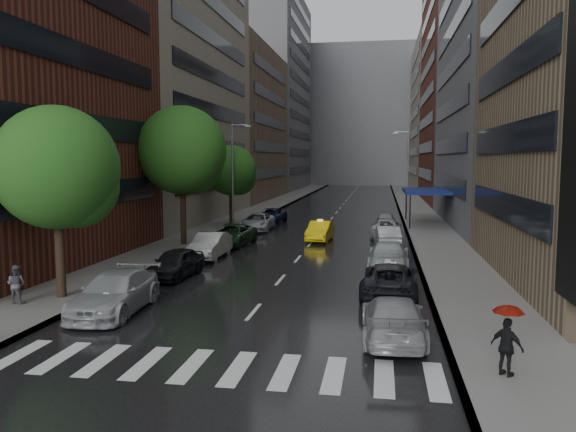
{
  "coord_description": "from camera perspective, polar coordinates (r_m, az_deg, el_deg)",
  "views": [
    {
      "loc": [
        4.92,
        -17.3,
        6.08
      ],
      "look_at": [
        0.0,
        12.38,
        3.0
      ],
      "focal_mm": 35.0,
      "sensor_mm": 36.0,
      "label": 1
    }
  ],
  "objects": [
    {
      "name": "ped_red_umbrella",
      "position": [
        16.7,
        21.41,
        -11.08
      ],
      "size": [
        0.98,
        0.92,
        2.01
      ],
      "color": "black",
      "rests_on": "sidewalk_right"
    },
    {
      "name": "buildings_right",
      "position": [
        75.22,
        17.46,
        12.42
      ],
      "size": [
        8.05,
        109.1,
        36.0
      ],
      "color": "#937A5B",
      "rests_on": "ground"
    },
    {
      "name": "awning",
      "position": [
        52.54,
        13.85,
        2.46
      ],
      "size": [
        4.0,
        8.0,
        3.12
      ],
      "color": "navy",
      "rests_on": "sidewalk_right"
    },
    {
      "name": "building_far",
      "position": [
        135.75,
        7.42,
        9.99
      ],
      "size": [
        40.0,
        14.0,
        32.0
      ],
      "primitive_type": "cube",
      "color": "slate",
      "rests_on": "ground"
    },
    {
      "name": "parked_cars_right",
      "position": [
        33.6,
        10.13,
        -3.4
      ],
      "size": [
        2.66,
        36.63,
        1.55
      ],
      "color": "#96979B",
      "rests_on": "ground"
    },
    {
      "name": "street_lamp_right",
      "position": [
        62.37,
        12.02,
        4.62
      ],
      "size": [
        1.74,
        0.22,
        9.0
      ],
      "color": "gray",
      "rests_on": "sidewalk_right"
    },
    {
      "name": "tree_near",
      "position": [
        25.66,
        -22.46,
        4.54
      ],
      "size": [
        5.22,
        5.22,
        8.32
      ],
      "color": "#382619",
      "rests_on": "ground"
    },
    {
      "name": "street_lamp_left",
      "position": [
        48.97,
        -5.56,
        4.42
      ],
      "size": [
        1.74,
        0.22,
        9.0
      ],
      "color": "gray",
      "rests_on": "sidewalk_left"
    },
    {
      "name": "taxi",
      "position": [
        41.75,
        3.28,
        -1.53
      ],
      "size": [
        1.81,
        4.49,
        1.45
      ],
      "primitive_type": "imported",
      "rotation": [
        0.0,
        0.0,
        -0.06
      ],
      "color": "yellow",
      "rests_on": "ground"
    },
    {
      "name": "parked_cars_left",
      "position": [
        38.02,
        -6.44,
        -2.26
      ],
      "size": [
        2.88,
        37.2,
        1.59
      ],
      "color": "#A3A4A8",
      "rests_on": "ground"
    },
    {
      "name": "sidewalk_right",
      "position": [
        67.69,
        12.83,
        0.61
      ],
      "size": [
        4.0,
        140.0,
        0.15
      ],
      "primitive_type": "cube",
      "color": "gray",
      "rests_on": "ground"
    },
    {
      "name": "tree_mid",
      "position": [
        39.43,
        -10.71,
        6.57
      ],
      "size": [
        6.09,
        6.09,
        9.71
      ],
      "color": "#382619",
      "rests_on": "ground"
    },
    {
      "name": "crosswalk",
      "position": [
        17.12,
        -7.48,
        -14.96
      ],
      "size": [
        13.15,
        2.8,
        0.01
      ],
      "color": "silver",
      "rests_on": "ground"
    },
    {
      "name": "tree_far",
      "position": [
        51.57,
        -5.81,
        4.63
      ],
      "size": [
        4.6,
        4.6,
        7.33
      ],
      "color": "#382619",
      "rests_on": "ground"
    },
    {
      "name": "road",
      "position": [
        67.75,
        5.21,
        0.68
      ],
      "size": [
        14.0,
        140.0,
        0.01
      ],
      "primitive_type": "cube",
      "color": "black",
      "rests_on": "ground"
    },
    {
      "name": "ground",
      "position": [
        18.99,
        -6.28,
        -12.87
      ],
      "size": [
        220.0,
        220.0,
        0.0
      ],
      "primitive_type": "plane",
      "color": "gray",
      "rests_on": "ground"
    },
    {
      "name": "ped_black_umbrella",
      "position": [
        25.63,
        -25.95,
        -5.28
      ],
      "size": [
        0.96,
        0.98,
        2.09
      ],
      "color": "#58575D",
      "rests_on": "sidewalk_left"
    },
    {
      "name": "sidewalk_left",
      "position": [
        68.99,
        -2.27,
        0.85
      ],
      "size": [
        4.0,
        140.0,
        0.15
      ],
      "primitive_type": "cube",
      "color": "gray",
      "rests_on": "ground"
    },
    {
      "name": "buildings_left",
      "position": [
        79.28,
        -5.35,
        13.0
      ],
      "size": [
        8.0,
        108.0,
        38.0
      ],
      "color": "maroon",
      "rests_on": "ground"
    }
  ]
}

